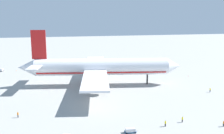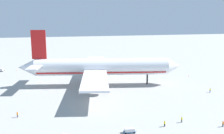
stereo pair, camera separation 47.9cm
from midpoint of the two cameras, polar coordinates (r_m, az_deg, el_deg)
The scene contains 11 objects.
ground_plane at distance 108.32m, azimuth -2.39°, elevation -4.07°, with size 600.00×600.00×0.00m, color #9E9E99.
airliner at distance 106.45m, azimuth -3.05°, elevation -0.06°, with size 68.84×68.14×23.54m.
baggage_cart_0 at distance 147.76m, azimuth -23.93°, elevation -0.62°, with size 2.11×3.23×1.52m.
baggage_cart_1 at distance 64.65m, azimuth 3.98°, elevation -14.15°, with size 3.55×1.77×1.19m.
ground_worker_0 at distance 72.87m, azimuth 15.55°, elevation -11.42°, with size 0.46×0.46×1.62m.
ground_worker_1 at distance 73.88m, azimuth 23.90°, elevation -11.68°, with size 0.46×0.46×1.60m.
ground_worker_2 at distance 69.24m, azimuth 11.86°, elevation -12.47°, with size 0.55×0.55×1.62m.
ground_worker_3 at distance 78.36m, azimuth -20.80°, elevation -10.09°, with size 0.44×0.44×1.73m.
ground_worker_5 at distance 104.46m, azimuth 21.31°, elevation -4.91°, with size 0.52×0.52×1.70m.
traffic_cone_0 at distance 146.16m, azimuth -21.07°, elevation -0.75°, with size 0.36×0.36×0.55m, color orange.
traffic_cone_1 at distance 129.40m, azimuth 16.85°, elevation -1.93°, with size 0.36×0.36×0.55m, color orange.
Camera 1 is at (-22.92, -102.07, 28.06)m, focal length 40.16 mm.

